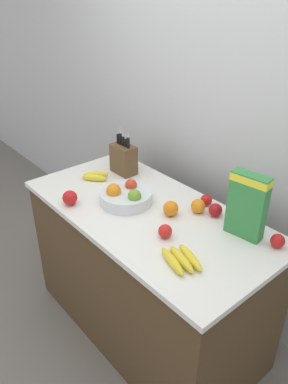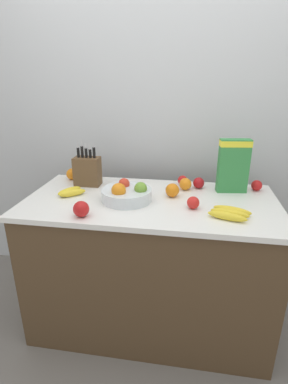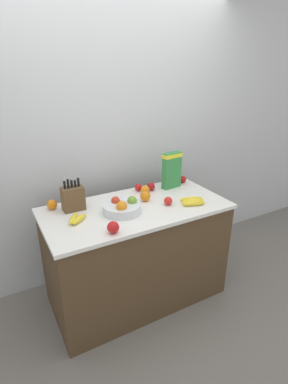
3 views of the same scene
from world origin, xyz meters
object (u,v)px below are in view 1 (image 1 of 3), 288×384
(banana_bunch_right, at_px, (95,176))
(apple_rear, at_px, (278,241))
(apple_near_bananas, at_px, (70,198))
(knife_block, at_px, (124,159))
(apple_middle, at_px, (206,200))
(apple_rightmost, at_px, (215,210))
(apple_front, at_px, (165,231))
(fruit_bowl, at_px, (126,196))
(orange_front_center, at_px, (121,156))
(orange_mid_left, at_px, (198,206))
(cereal_box, at_px, (247,203))
(banana_bunch_left, at_px, (181,259))
(orange_front_left, at_px, (171,209))

(banana_bunch_right, height_order, apple_rear, apple_rear)
(banana_bunch_right, xyz_separation_m, apple_near_bananas, (0.17, -0.28, 0.02))
(knife_block, bearing_deg, apple_middle, 8.92)
(knife_block, distance_m, apple_rightmost, 0.73)
(knife_block, xyz_separation_m, apple_front, (0.69, -0.28, -0.06))
(knife_block, height_order, fruit_bowl, knife_block)
(apple_front, relative_size, orange_front_center, 0.86)
(banana_bunch_right, relative_size, apple_near_bananas, 2.11)
(fruit_bowl, distance_m, banana_bunch_right, 0.35)
(fruit_bowl, bearing_deg, apple_rear, 20.55)
(apple_rear, distance_m, orange_mid_left, 0.45)
(cereal_box, relative_size, apple_rightmost, 4.60)
(banana_bunch_left, bearing_deg, orange_mid_left, 123.12)
(banana_bunch_right, relative_size, orange_front_center, 2.21)
(knife_block, relative_size, orange_mid_left, 3.89)
(orange_front_left, bearing_deg, cereal_box, 22.57)
(banana_bunch_left, xyz_separation_m, orange_front_center, (-1.03, 0.45, 0.02))
(orange_front_center, height_order, orange_front_left, orange_front_left)
(orange_mid_left, bearing_deg, knife_block, -179.27)
(knife_block, distance_m, orange_front_left, 0.58)
(apple_near_bananas, bearing_deg, apple_front, 18.84)
(orange_front_center, bearing_deg, apple_rightmost, -2.52)
(banana_bunch_left, distance_m, apple_near_bananas, 0.76)
(apple_front, height_order, orange_mid_left, orange_mid_left)
(apple_rightmost, bearing_deg, apple_near_bananas, -138.74)
(knife_block, relative_size, fruit_bowl, 1.02)
(cereal_box, height_order, apple_near_bananas, cereal_box)
(orange_front_left, bearing_deg, apple_front, -51.37)
(apple_near_bananas, bearing_deg, apple_middle, 49.19)
(apple_middle, relative_size, apple_rightmost, 0.90)
(apple_near_bananas, xyz_separation_m, orange_mid_left, (0.51, 0.48, -0.00))
(orange_mid_left, bearing_deg, apple_near_bananas, -136.87)
(apple_front, bearing_deg, orange_front_center, 156.24)
(apple_near_bananas, bearing_deg, orange_front_left, 38.34)
(banana_bunch_right, distance_m, apple_front, 0.74)
(orange_mid_left, bearing_deg, banana_bunch_left, -56.88)
(apple_rightmost, distance_m, apple_rear, 0.36)
(apple_middle, relative_size, orange_mid_left, 0.84)
(apple_rightmost, height_order, orange_front_center, orange_front_center)
(cereal_box, relative_size, apple_front, 4.82)
(apple_middle, relative_size, apple_near_bananas, 0.78)
(banana_bunch_left, height_order, apple_rightmost, apple_rightmost)
(orange_front_center, bearing_deg, apple_front, -23.76)
(apple_near_bananas, bearing_deg, apple_rear, 29.36)
(orange_front_center, distance_m, orange_front_left, 0.75)
(orange_front_left, bearing_deg, apple_near_bananas, -141.66)
(knife_block, relative_size, orange_front_center, 3.79)
(apple_rear, relative_size, orange_front_left, 0.82)
(apple_front, relative_size, orange_mid_left, 0.89)
(knife_block, xyz_separation_m, fruit_bowl, (0.31, -0.22, -0.06))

